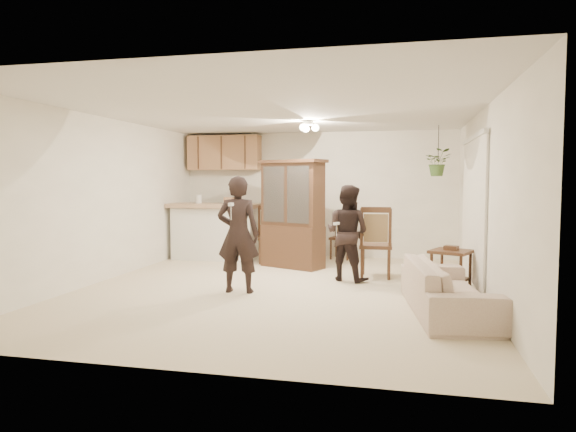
% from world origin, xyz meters
% --- Properties ---
extents(floor, '(6.50, 6.50, 0.00)m').
position_xyz_m(floor, '(0.00, 0.00, 0.00)').
color(floor, beige).
rests_on(floor, ground).
extents(ceiling, '(5.50, 6.50, 0.02)m').
position_xyz_m(ceiling, '(0.00, 0.00, 2.50)').
color(ceiling, silver).
rests_on(ceiling, wall_back).
extents(wall_back, '(5.50, 0.02, 2.50)m').
position_xyz_m(wall_back, '(0.00, 3.25, 1.25)').
color(wall_back, white).
rests_on(wall_back, ground).
extents(wall_front, '(5.50, 0.02, 2.50)m').
position_xyz_m(wall_front, '(0.00, -3.25, 1.25)').
color(wall_front, white).
rests_on(wall_front, ground).
extents(wall_left, '(0.02, 6.50, 2.50)m').
position_xyz_m(wall_left, '(-2.75, 0.00, 1.25)').
color(wall_left, white).
rests_on(wall_left, ground).
extents(wall_right, '(0.02, 6.50, 2.50)m').
position_xyz_m(wall_right, '(2.75, 0.00, 1.25)').
color(wall_right, white).
rests_on(wall_right, ground).
extents(breakfast_bar, '(1.60, 0.55, 1.00)m').
position_xyz_m(breakfast_bar, '(-1.85, 2.35, 0.50)').
color(breakfast_bar, silver).
rests_on(breakfast_bar, floor).
extents(bar_top, '(1.75, 0.70, 0.08)m').
position_xyz_m(bar_top, '(-1.85, 2.35, 1.05)').
color(bar_top, tan).
rests_on(bar_top, breakfast_bar).
extents(upper_cabinets, '(1.50, 0.34, 0.70)m').
position_xyz_m(upper_cabinets, '(-1.90, 3.07, 2.10)').
color(upper_cabinets, '#8B5E3C').
rests_on(upper_cabinets, wall_back).
extents(vertical_blinds, '(0.06, 2.30, 2.10)m').
position_xyz_m(vertical_blinds, '(2.71, 0.90, 1.10)').
color(vertical_blinds, silver).
rests_on(vertical_blinds, wall_right).
extents(ceiling_fixture, '(0.36, 0.36, 0.20)m').
position_xyz_m(ceiling_fixture, '(0.20, 1.20, 2.40)').
color(ceiling_fixture, beige).
rests_on(ceiling_fixture, ceiling).
extents(hanging_plant, '(0.43, 0.37, 0.48)m').
position_xyz_m(hanging_plant, '(2.30, 2.40, 1.85)').
color(hanging_plant, '#2F4F1F').
rests_on(hanging_plant, ceiling).
extents(plant_cord, '(0.01, 0.01, 0.65)m').
position_xyz_m(plant_cord, '(2.30, 2.40, 2.17)').
color(plant_cord, black).
rests_on(plant_cord, ceiling).
extents(sofa, '(0.98, 1.95, 0.73)m').
position_xyz_m(sofa, '(2.23, -0.89, 0.37)').
color(sofa, beige).
rests_on(sofa, floor).
extents(adult, '(0.69, 0.48, 1.80)m').
position_xyz_m(adult, '(-0.48, -0.35, 0.90)').
color(adult, black).
rests_on(adult, floor).
extents(child, '(0.80, 0.72, 1.35)m').
position_xyz_m(child, '(0.89, 0.82, 0.68)').
color(child, black).
rests_on(child, floor).
extents(china_hutch, '(1.29, 0.90, 1.89)m').
position_xyz_m(china_hutch, '(-0.18, 1.80, 0.94)').
color(china_hutch, '#382314').
rests_on(china_hutch, floor).
extents(side_table, '(0.67, 0.67, 0.62)m').
position_xyz_m(side_table, '(2.38, 0.46, 0.29)').
color(side_table, '#382314').
rests_on(side_table, floor).
extents(chair_bar, '(0.58, 0.58, 1.06)m').
position_xyz_m(chair_bar, '(-0.71, 2.24, 0.30)').
color(chair_bar, '#382314').
rests_on(chair_bar, floor).
extents(chair_hutch_left, '(0.48, 0.48, 0.92)m').
position_xyz_m(chair_hutch_left, '(0.55, 2.97, 0.26)').
color(chair_hutch_left, '#382314').
rests_on(chair_hutch_left, floor).
extents(chair_hutch_right, '(0.52, 0.52, 1.13)m').
position_xyz_m(chair_hutch_right, '(1.30, 1.18, 0.32)').
color(chair_hutch_right, '#382314').
rests_on(chair_hutch_right, floor).
extents(controller_adult, '(0.05, 0.14, 0.04)m').
position_xyz_m(controller_adult, '(-0.45, -0.72, 1.23)').
color(controller_adult, white).
rests_on(controller_adult, adult).
extents(controller_child, '(0.08, 0.13, 0.04)m').
position_xyz_m(controller_child, '(0.76, 0.51, 0.90)').
color(controller_child, white).
rests_on(controller_child, child).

